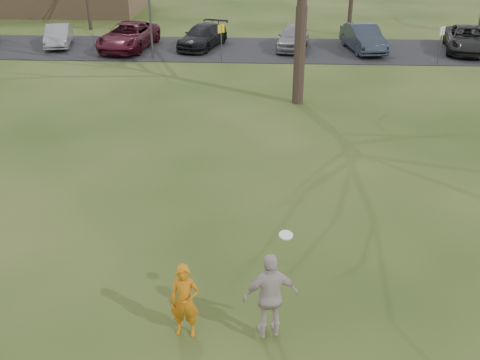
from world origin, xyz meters
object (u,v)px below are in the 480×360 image
object	(u,v)px
car_3	(203,36)
car_6	(467,39)
car_1	(58,35)
car_2	(129,36)
catching_play	(271,296)
car_4	(293,37)
car_5	(363,38)
player_defender	(185,301)

from	to	relation	value
car_3	car_6	world-z (taller)	car_6
car_1	car_2	bearing A→B (deg)	-19.73
car_1	car_6	world-z (taller)	car_6
car_6	catching_play	size ratio (longest dim) A/B	2.26
car_2	catching_play	world-z (taller)	catching_play
car_4	car_5	size ratio (longest dim) A/B	0.91
car_1	catching_play	bearing A→B (deg)	-75.78
car_6	catching_play	bearing A→B (deg)	-102.61
car_3	car_4	size ratio (longest dim) A/B	1.10
player_defender	car_5	xyz separation A→B (m)	(7.18, 25.16, -0.03)
car_3	catching_play	size ratio (longest dim) A/B	2.02
car_2	catching_play	size ratio (longest dim) A/B	2.39
car_2	car_1	bearing A→B (deg)	-179.75
car_4	player_defender	bearing A→B (deg)	-88.94
car_5	catching_play	world-z (taller)	catching_play
player_defender	car_4	xyz separation A→B (m)	(3.01, 25.44, -0.07)
player_defender	car_5	bearing A→B (deg)	76.53
car_6	player_defender	bearing A→B (deg)	-105.85
car_1	car_3	distance (m)	9.00
car_1	car_6	bearing A→B (deg)	-13.49
car_1	car_5	bearing A→B (deg)	-14.13
car_6	catching_play	world-z (taller)	catching_play
car_4	car_2	bearing A→B (deg)	-169.38
player_defender	car_3	xyz separation A→B (m)	(-2.52, 25.55, -0.12)
car_3	car_6	xyz separation A→B (m)	(15.88, -0.21, 0.05)
player_defender	car_4	distance (m)	25.62
player_defender	catching_play	bearing A→B (deg)	-0.44
car_1	car_5	distance (m)	18.70
car_2	car_4	bearing A→B (deg)	9.60
car_3	catching_play	bearing A→B (deg)	-64.05
car_4	car_5	xyz separation A→B (m)	(4.18, -0.28, 0.05)
car_4	car_5	bearing A→B (deg)	3.97
car_1	car_2	world-z (taller)	car_2
car_5	car_6	world-z (taller)	car_5
car_1	car_5	size ratio (longest dim) A/B	0.85
player_defender	car_5	size ratio (longest dim) A/B	0.36
car_3	car_4	world-z (taller)	car_4
car_2	car_5	bearing A→B (deg)	7.64
catching_play	car_5	bearing A→B (deg)	77.83
car_1	car_3	xyz separation A→B (m)	(9.00, 0.08, 0.03)
car_6	car_3	bearing A→B (deg)	-168.81
car_4	catching_play	xyz separation A→B (m)	(-1.27, -25.53, 0.34)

